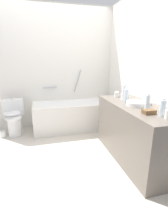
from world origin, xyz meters
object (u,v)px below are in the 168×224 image
object	(u,v)px
drinking_glass_3	(168,114)
amenity_basket	(149,112)
sink_basin	(137,103)
water_bottle_0	(162,108)
sink_faucet	(148,103)
drinking_glass_0	(117,94)
drinking_glass_1	(123,96)
water_bottle_1	(126,95)
bathtub	(74,115)
water_bottle_2	(147,102)
toilet_paper_roll	(3,134)
water_bottle_3	(124,93)
toilet	(14,117)
drinking_glass_2	(116,95)

from	to	relation	value
drinking_glass_3	amenity_basket	size ratio (longest dim) A/B	0.71
sink_basin	water_bottle_0	size ratio (longest dim) A/B	1.42
sink_faucet	water_bottle_0	distance (m)	0.52
drinking_glass_0	drinking_glass_1	distance (m)	0.29
water_bottle_1	bathtub	bearing A→B (deg)	116.57
water_bottle_2	drinking_glass_0	size ratio (longest dim) A/B	2.58
toilet_paper_roll	amenity_basket	bearing A→B (deg)	-40.04
water_bottle_2	water_bottle_3	world-z (taller)	water_bottle_3
drinking_glass_0	drinking_glass_3	world-z (taller)	drinking_glass_3
toilet	drinking_glass_1	distance (m)	2.12
bathtub	toilet	bearing A→B (deg)	-177.81
water_bottle_0	amenity_basket	size ratio (longest dim) A/B	1.48
sink_faucet	drinking_glass_3	distance (m)	0.61
sink_faucet	drinking_glass_2	size ratio (longest dim) A/B	1.77
water_bottle_1	amenity_basket	size ratio (longest dim) A/B	1.52
water_bottle_1	toilet_paper_roll	world-z (taller)	water_bottle_1
water_bottle_1	amenity_basket	xyz separation A→B (m)	(-0.04, -0.62, -0.07)
drinking_glass_2	drinking_glass_3	world-z (taller)	drinking_glass_3
sink_basin	water_bottle_0	world-z (taller)	water_bottle_0
water_bottle_1	drinking_glass_2	size ratio (longest dim) A/B	2.48
sink_faucet	water_bottle_1	size ratio (longest dim) A/B	0.72
drinking_glass_0	drinking_glass_2	size ratio (longest dim) A/B	0.96
bathtub	water_bottle_3	size ratio (longest dim) A/B	6.53
water_bottle_1	drinking_glass_1	world-z (taller)	water_bottle_1
water_bottle_0	drinking_glass_3	bearing A→B (deg)	-88.23
toilet	water_bottle_1	distance (m)	2.18
toilet	water_bottle_2	size ratio (longest dim) A/B	3.34
water_bottle_3	drinking_glass_0	distance (m)	0.38
drinking_glass_1	water_bottle_0	bearing A→B (deg)	-88.85
water_bottle_1	water_bottle_2	xyz separation A→B (m)	(0.05, -0.46, -0.00)
sink_faucet	water_bottle_0	bearing A→B (deg)	-108.03
drinking_glass_3	toilet	bearing A→B (deg)	133.53
drinking_glass_0	drinking_glass_1	size ratio (longest dim) A/B	0.81
sink_basin	drinking_glass_3	distance (m)	0.59
water_bottle_1	amenity_basket	world-z (taller)	water_bottle_1
drinking_glass_3	bathtub	bearing A→B (deg)	107.64
water_bottle_1	drinking_glass_2	world-z (taller)	water_bottle_1
water_bottle_3	sink_basin	bearing A→B (deg)	-84.11
sink_faucet	drinking_glass_0	xyz separation A→B (m)	(-0.16, 0.68, 0.01)
water_bottle_0	water_bottle_1	distance (m)	0.73
drinking_glass_2	drinking_glass_1	bearing A→B (deg)	-76.95
sink_faucet	drinking_glass_0	size ratio (longest dim) A/B	1.85
sink_faucet	drinking_glass_1	xyz separation A→B (m)	(-0.18, 0.40, 0.02)
water_bottle_1	water_bottle_2	world-z (taller)	water_bottle_1
bathtub	drinking_glass_1	distance (m)	1.30
drinking_glass_1	toilet_paper_roll	bearing A→B (deg)	156.65
water_bottle_0	amenity_basket	world-z (taller)	water_bottle_0
bathtub	sink_basin	distance (m)	1.62
water_bottle_2	water_bottle_3	xyz separation A→B (m)	(-0.04, 0.54, 0.02)
water_bottle_0	drinking_glass_3	distance (m)	0.11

